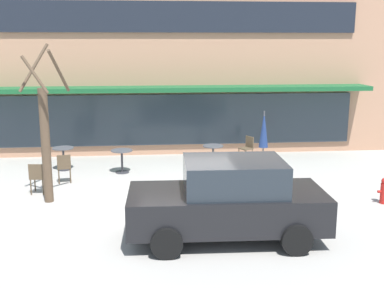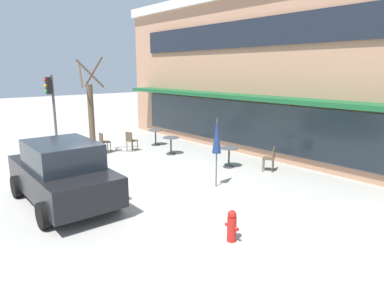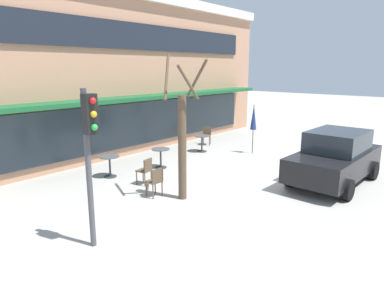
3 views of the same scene
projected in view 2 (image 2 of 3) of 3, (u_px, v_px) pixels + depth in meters
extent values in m
plane|color=#ADA8A0|center=(121.00, 181.00, 11.45)|extent=(80.00, 80.00, 0.00)
cube|color=tan|center=(296.00, 72.00, 17.07)|extent=(16.97, 8.00, 7.07)
cube|color=#19592D|center=(233.00, 96.00, 14.38)|extent=(14.42, 1.10, 0.16)
cube|color=#1E232D|center=(243.00, 34.00, 14.15)|extent=(13.58, 0.10, 1.10)
cube|color=#2D3842|center=(240.00, 123.00, 14.95)|extent=(13.58, 0.10, 1.90)
cylinder|color=#333338|center=(171.00, 154.00, 15.03)|extent=(0.44, 0.44, 0.03)
cylinder|color=#333338|center=(171.00, 146.00, 14.96)|extent=(0.07, 0.07, 0.70)
cylinder|color=#4C4C51|center=(171.00, 138.00, 14.88)|extent=(0.70, 0.70, 0.03)
cylinder|color=#333338|center=(156.00, 145.00, 16.84)|extent=(0.44, 0.44, 0.03)
cylinder|color=#333338|center=(156.00, 138.00, 16.76)|extent=(0.07, 0.07, 0.70)
cylinder|color=#4C4C51|center=(155.00, 130.00, 16.69)|extent=(0.70, 0.70, 0.03)
cylinder|color=#333338|center=(229.00, 167.00, 13.04)|extent=(0.44, 0.44, 0.03)
cylinder|color=#333338|center=(229.00, 157.00, 12.96)|extent=(0.07, 0.07, 0.70)
cylinder|color=#4C4C51|center=(229.00, 148.00, 12.88)|extent=(0.70, 0.70, 0.03)
cylinder|color=#4C4C51|center=(217.00, 153.00, 10.65)|extent=(0.04, 0.04, 2.20)
cone|color=navy|center=(217.00, 136.00, 10.53)|extent=(0.28, 0.28, 1.10)
cylinder|color=brown|center=(133.00, 145.00, 15.88)|extent=(0.04, 0.04, 0.45)
cylinder|color=brown|center=(138.00, 146.00, 15.67)|extent=(0.04, 0.04, 0.45)
cylinder|color=brown|center=(127.00, 146.00, 15.63)|extent=(0.04, 0.04, 0.45)
cylinder|color=brown|center=(132.00, 147.00, 15.42)|extent=(0.04, 0.04, 0.45)
cube|color=brown|center=(132.00, 141.00, 15.60)|extent=(0.46, 0.46, 0.04)
cube|color=brown|center=(129.00, 136.00, 15.41)|extent=(0.40, 0.11, 0.40)
cylinder|color=brown|center=(108.00, 146.00, 15.60)|extent=(0.04, 0.04, 0.45)
cylinder|color=brown|center=(110.00, 147.00, 15.33)|extent=(0.04, 0.04, 0.45)
cylinder|color=brown|center=(100.00, 147.00, 15.41)|extent=(0.04, 0.04, 0.45)
cylinder|color=brown|center=(103.00, 148.00, 15.14)|extent=(0.04, 0.04, 0.45)
cube|color=brown|center=(105.00, 142.00, 15.32)|extent=(0.44, 0.44, 0.04)
cube|color=brown|center=(101.00, 138.00, 15.17)|extent=(0.40, 0.08, 0.40)
cylinder|color=brown|center=(263.00, 166.00, 12.41)|extent=(0.04, 0.04, 0.45)
cylinder|color=brown|center=(264.00, 163.00, 12.73)|extent=(0.04, 0.04, 0.45)
cylinder|color=brown|center=(272.00, 167.00, 12.30)|extent=(0.04, 0.04, 0.45)
cylinder|color=brown|center=(273.00, 164.00, 12.62)|extent=(0.04, 0.04, 0.45)
cube|color=brown|center=(268.00, 158.00, 12.46)|extent=(0.55, 0.55, 0.04)
cube|color=brown|center=(274.00, 153.00, 12.36)|extent=(0.23, 0.37, 0.40)
cube|color=black|center=(62.00, 179.00, 9.40)|extent=(4.25, 1.92, 0.76)
cube|color=#232B33|center=(62.00, 154.00, 9.13)|extent=(2.15, 1.66, 0.68)
cylinder|color=black|center=(17.00, 186.00, 9.92)|extent=(0.65, 0.24, 0.64)
cylinder|color=black|center=(78.00, 175.00, 11.02)|extent=(0.65, 0.24, 0.64)
cylinder|color=black|center=(44.00, 215.00, 7.94)|extent=(0.65, 0.24, 0.64)
cylinder|color=black|center=(115.00, 198.00, 9.05)|extent=(0.65, 0.24, 0.64)
cylinder|color=brown|center=(92.00, 121.00, 14.29)|extent=(0.24, 0.24, 3.05)
cylinder|color=brown|center=(90.00, 74.00, 13.44)|extent=(0.37, 1.02, 1.11)
cylinder|color=brown|center=(93.00, 72.00, 14.26)|extent=(0.77, 0.61, 1.24)
cylinder|color=brown|center=(81.00, 76.00, 13.76)|extent=(0.70, 0.28, 0.96)
cylinder|color=#47474C|center=(54.00, 111.00, 16.47)|extent=(0.12, 0.12, 3.40)
cube|color=black|center=(48.00, 86.00, 16.10)|extent=(0.26, 0.20, 0.80)
sphere|color=red|center=(45.00, 80.00, 15.96)|extent=(0.13, 0.13, 0.13)
sphere|color=gold|center=(45.00, 86.00, 16.02)|extent=(0.13, 0.13, 0.13)
sphere|color=green|center=(46.00, 91.00, 16.07)|extent=(0.13, 0.13, 0.13)
cylinder|color=red|center=(232.00, 229.00, 7.36)|extent=(0.20, 0.20, 0.55)
sphere|color=red|center=(232.00, 215.00, 7.29)|extent=(0.19, 0.19, 0.19)
cylinder|color=red|center=(227.00, 225.00, 7.44)|extent=(0.10, 0.07, 0.07)
cylinder|color=red|center=(236.00, 229.00, 7.25)|extent=(0.10, 0.07, 0.07)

